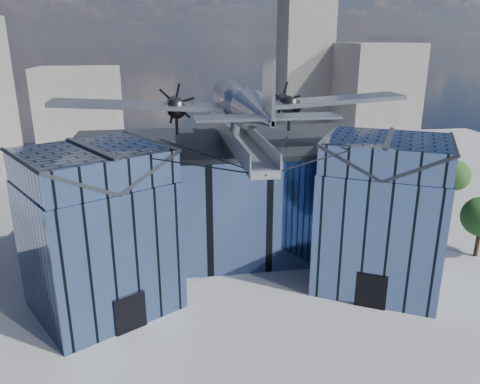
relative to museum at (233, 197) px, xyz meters
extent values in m
plane|color=gray|center=(0.00, -5.82, -5.54)|extent=(120.00, 120.00, 0.00)
cube|color=#496495|center=(0.00, 3.18, -0.79)|extent=(28.00, 14.00, 9.50)
cube|color=#272A2F|center=(0.00, 3.18, 4.16)|extent=(28.00, 14.00, 0.40)
cube|color=#496495|center=(-10.50, -6.82, -0.79)|extent=(11.79, 11.43, 9.50)
cube|color=#496495|center=(-10.50, -6.82, 5.06)|extent=(11.56, 11.20, 2.20)
cube|color=#272A2F|center=(-12.45, -7.94, 5.06)|extent=(7.98, 9.23, 2.40)
cube|color=#272A2F|center=(-8.55, -5.69, 5.06)|extent=(7.98, 9.23, 2.40)
cube|color=#272A2F|center=(-10.50, -6.82, 6.21)|extent=(4.30, 7.10, 0.18)
cube|color=black|center=(-8.48, -10.33, -4.24)|extent=(2.03, 1.32, 2.60)
cube|color=black|center=(-6.60, -4.57, -0.79)|extent=(0.34, 0.34, 9.50)
cube|color=#496495|center=(10.50, -6.82, -0.79)|extent=(11.79, 11.43, 9.50)
cube|color=#496495|center=(10.50, -6.82, 5.06)|extent=(11.56, 11.20, 2.20)
cube|color=#272A2F|center=(8.55, -5.69, 5.06)|extent=(7.98, 9.23, 2.40)
cube|color=#272A2F|center=(12.45, -7.94, 5.06)|extent=(7.98, 9.23, 2.40)
cube|color=#272A2F|center=(10.50, -6.82, 6.21)|extent=(4.30, 7.10, 0.18)
cube|color=black|center=(8.48, -10.33, -4.24)|extent=(2.03, 1.32, 2.60)
cube|color=black|center=(6.60, -4.57, -0.79)|extent=(0.34, 0.34, 9.50)
cube|color=#9498A0|center=(0.00, -2.32, 5.56)|extent=(1.80, 21.00, 0.50)
cube|color=#9498A0|center=(-0.90, -2.32, 6.21)|extent=(0.08, 21.00, 1.10)
cube|color=#9498A0|center=(0.90, -2.32, 6.21)|extent=(0.08, 21.00, 1.10)
cylinder|color=#9498A0|center=(0.00, 7.18, 4.89)|extent=(0.44, 0.44, 1.35)
cylinder|color=#9498A0|center=(0.00, 1.18, 4.89)|extent=(0.44, 0.44, 1.35)
cylinder|color=#9498A0|center=(0.00, -2.82, 4.89)|extent=(0.44, 0.44, 1.35)
cylinder|color=#9498A0|center=(0.00, -1.82, 6.51)|extent=(0.70, 0.70, 1.40)
cylinder|color=black|center=(-5.25, -9.82, 5.86)|extent=(10.55, 6.08, 0.69)
cylinder|color=black|center=(5.25, -9.82, 5.86)|extent=(10.55, 6.08, 0.69)
cylinder|color=black|center=(-3.00, -4.32, 5.01)|extent=(6.09, 17.04, 1.19)
cylinder|color=black|center=(3.00, -4.32, 5.01)|extent=(6.09, 17.04, 1.19)
cylinder|color=#999EA5|center=(0.00, -1.82, 8.46)|extent=(2.50, 11.00, 2.50)
sphere|color=#999EA5|center=(0.00, 3.68, 8.46)|extent=(2.50, 2.50, 2.50)
cube|color=black|center=(0.00, 2.68, 9.15)|extent=(1.60, 1.40, 0.50)
cone|color=#999EA5|center=(0.00, -10.82, 8.76)|extent=(2.50, 7.00, 2.50)
cube|color=#999EA5|center=(0.00, -13.12, 10.36)|extent=(0.18, 2.40, 3.40)
cube|color=#999EA5|center=(0.00, -13.02, 8.96)|extent=(8.00, 1.80, 0.14)
cube|color=#999EA5|center=(-7.00, -0.82, 8.16)|extent=(14.00, 3.20, 1.08)
cylinder|color=black|center=(-4.60, -0.22, 7.91)|extent=(1.44, 3.20, 1.44)
cone|color=black|center=(-4.60, 1.58, 7.91)|extent=(0.70, 0.70, 0.70)
cube|color=black|center=(-4.60, 1.73, 7.91)|extent=(1.05, 0.06, 3.33)
cube|color=black|center=(-4.60, 1.73, 7.91)|extent=(2.53, 0.06, 2.53)
cube|color=black|center=(-4.60, 1.73, 7.91)|extent=(3.33, 0.06, 1.05)
cylinder|color=black|center=(-4.60, -0.82, 6.69)|extent=(0.24, 0.24, 1.75)
cube|color=#999EA5|center=(7.00, -0.82, 8.16)|extent=(14.00, 3.20, 1.08)
cylinder|color=black|center=(4.60, -0.22, 7.91)|extent=(1.44, 3.20, 1.44)
cone|color=black|center=(4.60, 1.58, 7.91)|extent=(0.70, 0.70, 0.70)
cube|color=black|center=(4.60, 1.73, 7.91)|extent=(1.05, 0.06, 3.33)
cube|color=black|center=(4.60, 1.73, 7.91)|extent=(2.53, 0.06, 2.53)
cube|color=black|center=(4.60, 1.73, 7.91)|extent=(3.33, 0.06, 1.05)
cylinder|color=black|center=(4.60, -0.82, 6.69)|extent=(0.24, 0.24, 1.75)
cube|color=gray|center=(32.00, 42.18, 3.46)|extent=(12.00, 14.00, 18.00)
cube|color=gray|center=(-20.00, 49.18, 1.46)|extent=(14.00, 10.00, 14.00)
cube|color=gray|center=(22.00, 52.18, 7.46)|extent=(9.00, 9.00, 26.00)
cylinder|color=#311E13|center=(21.52, -3.88, -4.18)|extent=(0.48, 0.48, 2.71)
cylinder|color=#311E13|center=(27.11, 8.63, -4.20)|extent=(0.38, 0.38, 2.67)
sphere|color=#28501C|center=(27.11, 8.63, -1.82)|extent=(3.55, 3.55, 3.49)
camera|label=1|loc=(-5.75, -38.09, 13.03)|focal=35.00mm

